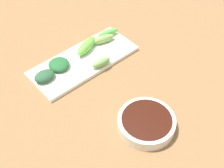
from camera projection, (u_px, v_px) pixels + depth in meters
name	position (u px, v px, depth m)	size (l,w,h in m)	color
tabletop	(105.00, 91.00, 0.86)	(2.10, 2.10, 0.02)	brown
sauce_bowl	(146.00, 123.00, 0.75)	(0.14, 0.14, 0.03)	silver
serving_plate	(84.00, 61.00, 0.92)	(0.14, 0.33, 0.01)	white
broccoli_stalk_0	(101.00, 62.00, 0.89)	(0.02, 0.06, 0.03)	#76AD5A
broccoli_stalk_1	(108.00, 33.00, 0.98)	(0.02, 0.07, 0.03)	#5DBB50
broccoli_stalk_2	(103.00, 39.00, 0.96)	(0.02, 0.08, 0.03)	#79A34F
broccoli_leafy_3	(44.00, 76.00, 0.85)	(0.04, 0.06, 0.03)	#275233
broccoli_stalk_4	(86.00, 46.00, 0.93)	(0.03, 0.09, 0.03)	#66BC41
broccoli_leafy_5	(59.00, 64.00, 0.88)	(0.06, 0.06, 0.02)	#205A2C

